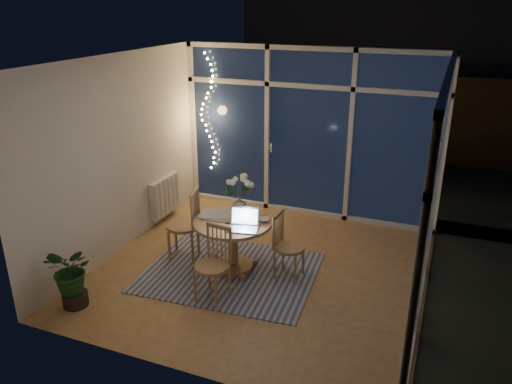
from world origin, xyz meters
TOP-DOWN VIEW (x-y plane):
  - floor at (0.00, 0.00)m, footprint 4.00×4.00m
  - ceiling at (0.00, 0.00)m, footprint 4.00×4.00m
  - wall_back at (0.00, 2.00)m, footprint 4.00×0.04m
  - wall_front at (0.00, -2.00)m, footprint 4.00×0.04m
  - wall_left at (-2.00, 0.00)m, footprint 0.04×4.00m
  - wall_right at (2.00, 0.00)m, footprint 0.04×4.00m
  - window_wall_back at (0.00, 1.96)m, footprint 4.00×0.10m
  - window_wall_right at (1.96, 0.00)m, footprint 0.10×4.00m
  - radiator at (-1.94, 0.90)m, footprint 0.10×0.70m
  - fairy_lights at (-1.65, 1.88)m, footprint 0.24×0.10m
  - garden_patio at (0.50, 5.00)m, footprint 12.00×6.00m
  - garden_fence at (0.00, 5.50)m, footprint 11.00×0.08m
  - neighbour_roof at (0.30, 8.50)m, footprint 7.00×3.00m
  - garden_shrubs at (-0.80, 3.40)m, footprint 0.90×0.90m
  - rug at (-0.34, -0.20)m, footprint 2.21×1.82m
  - dining_table at (-0.34, -0.10)m, footprint 1.05×1.05m
  - chair_left at (-1.06, -0.08)m, footprint 0.55×0.55m
  - chair_right at (0.38, -0.02)m, footprint 0.42×0.42m
  - chair_front at (-0.27, -0.82)m, footprint 0.46×0.46m
  - laptop at (-0.12, -0.28)m, footprint 0.41×0.36m
  - flower_vase at (-0.39, 0.24)m, footprint 0.22×0.22m
  - bowl at (0.02, 0.05)m, footprint 0.16×0.16m
  - newspapers at (-0.57, -0.02)m, footprint 0.41×0.32m
  - phone at (-0.35, -0.17)m, footprint 0.11×0.08m
  - potted_plant at (-1.65, -1.50)m, footprint 0.63×0.58m

SIDE VIEW (x-z plane):
  - garden_patio at x=0.50m, z-range -0.11..-0.01m
  - floor at x=0.00m, z-range 0.00..0.00m
  - rug at x=-0.34m, z-range 0.00..0.01m
  - dining_table at x=-0.34m, z-range 0.00..0.67m
  - potted_plant at x=-1.65m, z-range 0.00..0.76m
  - radiator at x=-1.94m, z-range 0.11..0.69m
  - chair_right at x=0.38m, z-range 0.00..0.85m
  - chair_front at x=-0.27m, z-range 0.00..0.89m
  - garden_shrubs at x=-0.80m, z-range 0.00..0.90m
  - chair_left at x=-1.06m, z-range 0.00..0.98m
  - phone at x=-0.35m, z-range 0.67..0.68m
  - newspapers at x=-0.57m, z-range 0.67..0.69m
  - bowl at x=0.02m, z-range 0.67..0.71m
  - flower_vase at x=-0.39m, z-range 0.67..0.88m
  - laptop at x=-0.12m, z-range 0.67..0.93m
  - garden_fence at x=0.00m, z-range 0.00..1.80m
  - wall_back at x=0.00m, z-range 0.00..2.60m
  - wall_front at x=0.00m, z-range 0.00..2.60m
  - wall_left at x=-2.00m, z-range 0.00..2.60m
  - wall_right at x=2.00m, z-range 0.00..2.60m
  - window_wall_back at x=0.00m, z-range 0.00..2.60m
  - window_wall_right at x=1.96m, z-range 0.00..2.60m
  - fairy_lights at x=-1.65m, z-range 0.60..2.45m
  - neighbour_roof at x=0.30m, z-range 1.10..3.30m
  - ceiling at x=0.00m, z-range 2.60..2.60m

